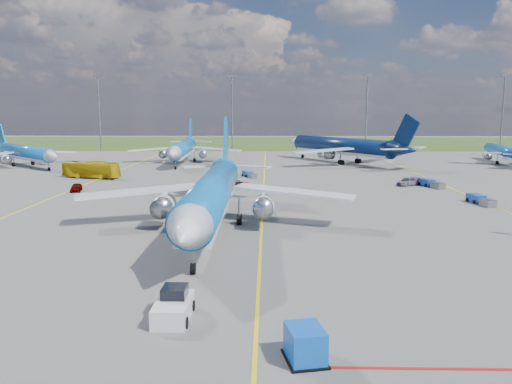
{
  "coord_description": "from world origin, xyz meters",
  "views": [
    {
      "loc": [
        0.59,
        -40.52,
        12.35
      ],
      "look_at": [
        -0.56,
        10.07,
        4.0
      ],
      "focal_mm": 35.0,
      "sensor_mm": 36.0,
      "label": 1
    }
  ],
  "objects_px": {
    "service_car_b": "(239,184)",
    "service_car_c": "(408,182)",
    "uld_container": "(305,344)",
    "bg_jet_nw": "(27,166)",
    "pushback_tug": "(174,306)",
    "bg_jet_n": "(341,163)",
    "baggage_tug_e": "(431,184)",
    "bg_jet_ne": "(503,163)",
    "bg_jet_nnw": "(183,163)",
    "main_airliner": "(213,230)",
    "service_car_a": "(76,187)",
    "baggage_tug_c": "(249,174)",
    "baggage_tug_w": "(480,200)",
    "apron_bus": "(91,170)"
  },
  "relations": [
    {
      "from": "service_car_b",
      "to": "service_car_c",
      "type": "bearing_deg",
      "value": -86.82
    },
    {
      "from": "uld_container",
      "to": "bg_jet_nw",
      "type": "bearing_deg",
      "value": 110.88
    },
    {
      "from": "pushback_tug",
      "to": "service_car_c",
      "type": "relative_size",
      "value": 1.19
    },
    {
      "from": "bg_jet_n",
      "to": "baggage_tug_e",
      "type": "height_order",
      "value": "bg_jet_n"
    },
    {
      "from": "bg_jet_ne",
      "to": "pushback_tug",
      "type": "xyz_separation_m",
      "value": [
        -60.68,
        -89.2,
        0.73
      ]
    },
    {
      "from": "bg_jet_n",
      "to": "uld_container",
      "type": "bearing_deg",
      "value": 45.96
    },
    {
      "from": "bg_jet_nnw",
      "to": "service_car_c",
      "type": "bearing_deg",
      "value": -40.48
    },
    {
      "from": "service_car_b",
      "to": "bg_jet_nnw",
      "type": "bearing_deg",
      "value": 19.6
    },
    {
      "from": "bg_jet_nnw",
      "to": "uld_container",
      "type": "height_order",
      "value": "bg_jet_nnw"
    },
    {
      "from": "bg_jet_ne",
      "to": "uld_container",
      "type": "height_order",
      "value": "bg_jet_ne"
    },
    {
      "from": "main_airliner",
      "to": "service_car_a",
      "type": "relative_size",
      "value": 11.59
    },
    {
      "from": "bg_jet_n",
      "to": "service_car_b",
      "type": "height_order",
      "value": "bg_jet_n"
    },
    {
      "from": "main_airliner",
      "to": "uld_container",
      "type": "distance_m",
      "value": 28.17
    },
    {
      "from": "main_airliner",
      "to": "pushback_tug",
      "type": "bearing_deg",
      "value": -90.0
    },
    {
      "from": "service_car_b",
      "to": "baggage_tug_c",
      "type": "xyz_separation_m",
      "value": [
        1.23,
        12.91,
        -0.09
      ]
    },
    {
      "from": "baggage_tug_c",
      "to": "baggage_tug_e",
      "type": "relative_size",
      "value": 0.86
    },
    {
      "from": "pushback_tug",
      "to": "baggage_tug_w",
      "type": "height_order",
      "value": "pushback_tug"
    },
    {
      "from": "baggage_tug_e",
      "to": "baggage_tug_c",
      "type": "bearing_deg",
      "value": 139.31
    },
    {
      "from": "apron_bus",
      "to": "baggage_tug_e",
      "type": "relative_size",
      "value": 2.02
    },
    {
      "from": "pushback_tug",
      "to": "apron_bus",
      "type": "distance_m",
      "value": 67.32
    },
    {
      "from": "main_airliner",
      "to": "uld_container",
      "type": "height_order",
      "value": "main_airliner"
    },
    {
      "from": "service_car_b",
      "to": "baggage_tug_c",
      "type": "height_order",
      "value": "service_car_b"
    },
    {
      "from": "bg_jet_ne",
      "to": "service_car_b",
      "type": "xyz_separation_m",
      "value": [
        -59.67,
        -38.31,
        0.58
      ]
    },
    {
      "from": "apron_bus",
      "to": "main_airliner",
      "type": "bearing_deg",
      "value": -128.01
    },
    {
      "from": "pushback_tug",
      "to": "apron_bus",
      "type": "height_order",
      "value": "apron_bus"
    },
    {
      "from": "main_airliner",
      "to": "service_car_b",
      "type": "height_order",
      "value": "main_airliner"
    },
    {
      "from": "bg_jet_nnw",
      "to": "pushback_tug",
      "type": "distance_m",
      "value": 88.89
    },
    {
      "from": "bg_jet_n",
      "to": "service_car_a",
      "type": "bearing_deg",
      "value": 7.68
    },
    {
      "from": "bg_jet_nw",
      "to": "baggage_tug_e",
      "type": "bearing_deg",
      "value": -66.4
    },
    {
      "from": "bg_jet_ne",
      "to": "bg_jet_nw",
      "type": "bearing_deg",
      "value": 11.58
    },
    {
      "from": "pushback_tug",
      "to": "baggage_tug_w",
      "type": "distance_m",
      "value": 50.56
    },
    {
      "from": "apron_bus",
      "to": "service_car_a",
      "type": "distance_m",
      "value": 15.54
    },
    {
      "from": "bg_jet_n",
      "to": "bg_jet_ne",
      "type": "height_order",
      "value": "bg_jet_n"
    },
    {
      "from": "bg_jet_nw",
      "to": "apron_bus",
      "type": "height_order",
      "value": "bg_jet_nw"
    },
    {
      "from": "service_car_a",
      "to": "uld_container",
      "type": "bearing_deg",
      "value": -71.42
    },
    {
      "from": "service_car_c",
      "to": "apron_bus",
      "type": "bearing_deg",
      "value": -136.81
    },
    {
      "from": "bg_jet_ne",
      "to": "main_airliner",
      "type": "height_order",
      "value": "main_airliner"
    },
    {
      "from": "baggage_tug_c",
      "to": "bg_jet_nw",
      "type": "bearing_deg",
      "value": 137.19
    },
    {
      "from": "service_car_c",
      "to": "bg_jet_nnw",
      "type": "bearing_deg",
      "value": -167.01
    },
    {
      "from": "main_airliner",
      "to": "baggage_tug_e",
      "type": "height_order",
      "value": "main_airliner"
    },
    {
      "from": "main_airliner",
      "to": "baggage_tug_c",
      "type": "distance_m",
      "value": 41.7
    },
    {
      "from": "service_car_b",
      "to": "bg_jet_ne",
      "type": "bearing_deg",
      "value": -60.03
    },
    {
      "from": "bg_jet_ne",
      "to": "baggage_tug_c",
      "type": "relative_size",
      "value": 6.41
    },
    {
      "from": "bg_jet_nnw",
      "to": "service_car_b",
      "type": "height_order",
      "value": "bg_jet_nnw"
    },
    {
      "from": "service_car_a",
      "to": "service_car_c",
      "type": "xyz_separation_m",
      "value": [
        52.44,
        7.2,
        0.03
      ]
    },
    {
      "from": "main_airliner",
      "to": "service_car_a",
      "type": "distance_m",
      "value": 33.95
    },
    {
      "from": "bg_jet_nw",
      "to": "service_car_a",
      "type": "bearing_deg",
      "value": -101.8
    },
    {
      "from": "bg_jet_nnw",
      "to": "bg_jet_ne",
      "type": "bearing_deg",
      "value": -0.96
    },
    {
      "from": "pushback_tug",
      "to": "baggage_tug_e",
      "type": "xyz_separation_m",
      "value": [
        32.04,
        52.27,
        -0.17
      ]
    },
    {
      "from": "bg_jet_ne",
      "to": "baggage_tug_c",
      "type": "bearing_deg",
      "value": 30.3
    }
  ]
}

